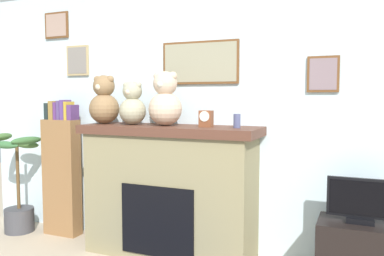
{
  "coord_description": "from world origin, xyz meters",
  "views": [
    {
      "loc": [
        1.47,
        -1.59,
        1.49
      ],
      "look_at": [
        0.06,
        1.69,
        1.21
      ],
      "focal_mm": 37.32,
      "sensor_mm": 36.0,
      "label": 1
    }
  ],
  "objects_px": {
    "fireplace": "(170,190)",
    "potted_plant": "(18,195)",
    "teddy_bear_brown": "(133,105)",
    "teddy_bear_grey": "(165,101)",
    "television": "(361,202)",
    "candle_jar": "(237,121)",
    "tv_stand": "(359,256)",
    "mantel_clock": "(206,119)",
    "bookshelf": "(62,171)",
    "teddy_bear_cream": "(104,102)"
  },
  "relations": [
    {
      "from": "fireplace",
      "to": "potted_plant",
      "type": "relative_size",
      "value": 1.55
    },
    {
      "from": "teddy_bear_brown",
      "to": "teddy_bear_grey",
      "type": "bearing_deg",
      "value": -0.02
    },
    {
      "from": "potted_plant",
      "to": "teddy_bear_grey",
      "type": "relative_size",
      "value": 2.19
    },
    {
      "from": "television",
      "to": "candle_jar",
      "type": "height_order",
      "value": "candle_jar"
    },
    {
      "from": "tv_stand",
      "to": "mantel_clock",
      "type": "relative_size",
      "value": 4.21
    },
    {
      "from": "teddy_bear_brown",
      "to": "mantel_clock",
      "type": "bearing_deg",
      "value": -0.08
    },
    {
      "from": "bookshelf",
      "to": "candle_jar",
      "type": "distance_m",
      "value": 2.06
    },
    {
      "from": "bookshelf",
      "to": "teddy_bear_cream",
      "type": "distance_m",
      "value": 0.97
    },
    {
      "from": "fireplace",
      "to": "candle_jar",
      "type": "bearing_deg",
      "value": -1.56
    },
    {
      "from": "bookshelf",
      "to": "television",
      "type": "bearing_deg",
      "value": -1.96
    },
    {
      "from": "fireplace",
      "to": "teddy_bear_brown",
      "type": "distance_m",
      "value": 0.88
    },
    {
      "from": "bookshelf",
      "to": "teddy_bear_cream",
      "type": "bearing_deg",
      "value": -6.89
    },
    {
      "from": "potted_plant",
      "to": "tv_stand",
      "type": "xyz_separation_m",
      "value": [
        3.46,
        0.03,
        -0.14
      ]
    },
    {
      "from": "mantel_clock",
      "to": "teddy_bear_cream",
      "type": "xyz_separation_m",
      "value": [
        -1.07,
        0.0,
        0.14
      ]
    },
    {
      "from": "candle_jar",
      "to": "mantel_clock",
      "type": "relative_size",
      "value": 0.83
    },
    {
      "from": "bookshelf",
      "to": "mantel_clock",
      "type": "xyz_separation_m",
      "value": [
        1.69,
        -0.08,
        0.61
      ]
    },
    {
      "from": "potted_plant",
      "to": "teddy_bear_brown",
      "type": "relative_size",
      "value": 2.65
    },
    {
      "from": "potted_plant",
      "to": "tv_stand",
      "type": "relative_size",
      "value": 1.78
    },
    {
      "from": "television",
      "to": "mantel_clock",
      "type": "bearing_deg",
      "value": 178.83
    },
    {
      "from": "candle_jar",
      "to": "teddy_bear_grey",
      "type": "distance_m",
      "value": 0.7
    },
    {
      "from": "fireplace",
      "to": "television",
      "type": "relative_size",
      "value": 3.44
    },
    {
      "from": "fireplace",
      "to": "teddy_bear_grey",
      "type": "bearing_deg",
      "value": -150.6
    },
    {
      "from": "television",
      "to": "candle_jar",
      "type": "distance_m",
      "value": 1.15
    },
    {
      "from": "fireplace",
      "to": "teddy_bear_cream",
      "type": "bearing_deg",
      "value": -178.51
    },
    {
      "from": "fireplace",
      "to": "bookshelf",
      "type": "bearing_deg",
      "value": 177.57
    },
    {
      "from": "fireplace",
      "to": "tv_stand",
      "type": "xyz_separation_m",
      "value": [
        1.64,
        -0.04,
        -0.35
      ]
    },
    {
      "from": "mantel_clock",
      "to": "tv_stand",
      "type": "bearing_deg",
      "value": -1.11
    },
    {
      "from": "teddy_bear_grey",
      "to": "tv_stand",
      "type": "bearing_deg",
      "value": -0.87
    },
    {
      "from": "television",
      "to": "mantel_clock",
      "type": "xyz_separation_m",
      "value": [
        -1.27,
        0.03,
        0.6
      ]
    },
    {
      "from": "bookshelf",
      "to": "mantel_clock",
      "type": "height_order",
      "value": "bookshelf"
    },
    {
      "from": "teddy_bear_cream",
      "to": "television",
      "type": "bearing_deg",
      "value": -0.66
    },
    {
      "from": "mantel_clock",
      "to": "fireplace",
      "type": "bearing_deg",
      "value": 177.01
    },
    {
      "from": "bookshelf",
      "to": "mantel_clock",
      "type": "relative_size",
      "value": 10.01
    },
    {
      "from": "tv_stand",
      "to": "teddy_bear_grey",
      "type": "bearing_deg",
      "value": 179.13
    },
    {
      "from": "television",
      "to": "potted_plant",
      "type": "bearing_deg",
      "value": -179.45
    },
    {
      "from": "candle_jar",
      "to": "television",
      "type": "bearing_deg",
      "value": -1.59
    },
    {
      "from": "mantel_clock",
      "to": "teddy_bear_cream",
      "type": "bearing_deg",
      "value": 179.95
    },
    {
      "from": "television",
      "to": "bookshelf",
      "type": "bearing_deg",
      "value": 178.04
    },
    {
      "from": "fireplace",
      "to": "candle_jar",
      "type": "height_order",
      "value": "candle_jar"
    },
    {
      "from": "tv_stand",
      "to": "candle_jar",
      "type": "height_order",
      "value": "candle_jar"
    },
    {
      "from": "bookshelf",
      "to": "teddy_bear_brown",
      "type": "relative_size",
      "value": 3.53
    },
    {
      "from": "television",
      "to": "teddy_bear_grey",
      "type": "height_order",
      "value": "teddy_bear_grey"
    },
    {
      "from": "tv_stand",
      "to": "teddy_bear_brown",
      "type": "bearing_deg",
      "value": 179.27
    },
    {
      "from": "potted_plant",
      "to": "teddy_bear_cream",
      "type": "bearing_deg",
      "value": 3.1
    },
    {
      "from": "tv_stand",
      "to": "candle_jar",
      "type": "distance_m",
      "value": 1.42
    },
    {
      "from": "television",
      "to": "fireplace",
      "type": "bearing_deg",
      "value": 178.42
    },
    {
      "from": "tv_stand",
      "to": "teddy_bear_brown",
      "type": "distance_m",
      "value": 2.32
    },
    {
      "from": "fireplace",
      "to": "bookshelf",
      "type": "relative_size",
      "value": 1.16
    },
    {
      "from": "fireplace",
      "to": "television",
      "type": "height_order",
      "value": "fireplace"
    },
    {
      "from": "teddy_bear_brown",
      "to": "teddy_bear_grey",
      "type": "relative_size",
      "value": 0.83
    }
  ]
}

